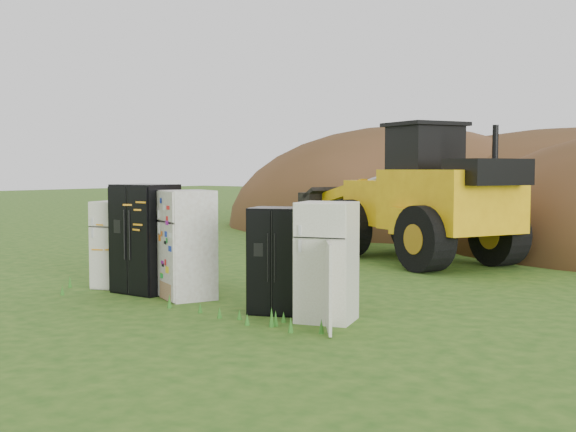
% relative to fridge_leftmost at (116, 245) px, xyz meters
% --- Properties ---
extents(ground, '(120.00, 120.00, 0.00)m').
position_rel_fridge_leftmost_xyz_m(ground, '(2.50, 0.03, -0.83)').
color(ground, '#254F15').
rests_on(ground, ground).
extents(fridge_leftmost, '(0.91, 0.89, 1.66)m').
position_rel_fridge_leftmost_xyz_m(fridge_leftmost, '(0.00, 0.00, 0.00)').
color(fridge_leftmost, white).
rests_on(fridge_leftmost, ground).
extents(fridge_black_side, '(1.08, 0.88, 1.99)m').
position_rel_fridge_leftmost_xyz_m(fridge_black_side, '(0.85, -0.01, 0.17)').
color(fridge_black_side, black).
rests_on(fridge_black_side, ground).
extents(fridge_sticker, '(1.09, 1.05, 1.90)m').
position_rel_fridge_leftmost_xyz_m(fridge_sticker, '(1.93, 0.03, 0.12)').
color(fridge_sticker, silver).
rests_on(fridge_sticker, ground).
extents(fridge_black_right, '(1.04, 0.97, 1.67)m').
position_rel_fridge_leftmost_xyz_m(fridge_black_right, '(3.94, 0.05, 0.01)').
color(fridge_black_right, black).
rests_on(fridge_black_right, ground).
extents(fridge_open_door, '(1.00, 0.96, 1.78)m').
position_rel_fridge_leftmost_xyz_m(fridge_open_door, '(4.91, 0.01, 0.06)').
color(fridge_open_door, white).
rests_on(fridge_open_door, ground).
extents(wheel_loader, '(7.55, 5.47, 3.39)m').
position_rel_fridge_leftmost_xyz_m(wheel_loader, '(2.03, 7.46, 0.87)').
color(wheel_loader, yellow).
rests_on(wheel_loader, ground).
extents(dirt_mound_left, '(14.47, 10.86, 7.75)m').
position_rel_fridge_leftmost_xyz_m(dirt_mound_left, '(-2.53, 15.34, -0.83)').
color(dirt_mound_left, '#422C15').
rests_on(dirt_mound_left, ground).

